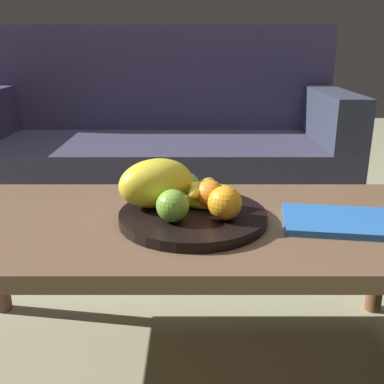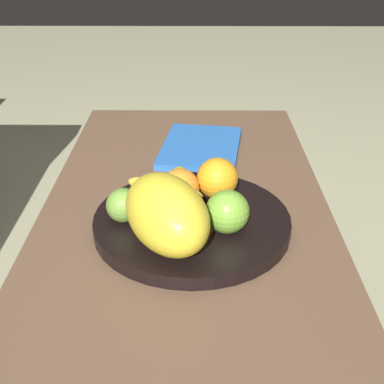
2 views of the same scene
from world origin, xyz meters
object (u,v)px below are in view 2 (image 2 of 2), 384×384
coffee_table (185,252)px  orange_front (180,188)px  fruit_bowl (192,222)px  apple_left (123,206)px  banana_bunch (170,197)px  orange_left (217,178)px  magazine (201,147)px  melon_large_front (167,214)px  apple_front (227,212)px

coffee_table → orange_front: bearing=10.1°
fruit_bowl → apple_left: bearing=98.5°
apple_left → banana_bunch: size_ratio=0.34×
orange_left → banana_bunch: orange_left is taller
coffee_table → fruit_bowl: size_ratio=3.59×
apple_left → magazine: apple_left is taller
coffee_table → orange_left: (0.09, -0.06, 0.11)m
coffee_table → banana_bunch: 0.11m
melon_large_front → apple_front: melon_large_front is taller
orange_front → banana_bunch: size_ratio=0.40×
banana_bunch → apple_left: bearing=114.8°
coffee_table → banana_bunch: banana_bunch is taller
orange_front → orange_left: bearing=-65.5°
fruit_bowl → melon_large_front: melon_large_front is taller
orange_left → apple_left: size_ratio=1.28×
fruit_bowl → apple_front: 0.09m
coffee_table → orange_left: 0.15m
orange_left → apple_front: (-0.12, -0.01, -0.00)m
melon_large_front → apple_left: 0.11m
coffee_table → apple_left: (-0.00, 0.11, 0.10)m
magazine → apple_front: bearing=-165.9°
coffee_table → banana_bunch: bearing=39.1°
melon_large_front → orange_left: 0.19m
orange_front → apple_left: size_ratio=1.17×
banana_bunch → magazine: bearing=-10.3°
coffee_table → melon_large_front: 0.15m
banana_bunch → fruit_bowl: bearing=-115.9°
coffee_table → fruit_bowl: 0.06m
melon_large_front → apple_front: 0.11m
apple_left → magazine: (0.36, -0.14, -0.05)m
apple_front → banana_bunch: 0.12m
orange_front → apple_left: orange_front is taller
orange_front → magazine: (0.30, -0.04, -0.05)m
melon_large_front → orange_front: size_ratio=2.62×
coffee_table → orange_left: bearing=-34.8°
coffee_table → melon_large_front: bearing=160.4°
orange_front → apple_front: (-0.09, -0.08, 0.00)m
coffee_table → apple_left: apple_left is taller
apple_left → banana_bunch: same height
apple_left → coffee_table: bearing=-87.9°
melon_large_front → orange_left: melon_large_front is taller
magazine → apple_left: bearing=167.0°
apple_front → apple_left: 0.18m
orange_left → apple_left: (-0.09, 0.17, -0.01)m
orange_left → apple_front: bearing=-173.8°
fruit_bowl → apple_front: (-0.05, -0.06, 0.05)m
melon_large_front → apple_left: melon_large_front is taller
apple_left → banana_bunch: bearing=-65.2°
orange_left → banana_bunch: (-0.05, 0.09, -0.01)m
melon_large_front → orange_front: 0.13m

